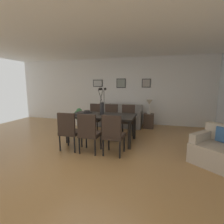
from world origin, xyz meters
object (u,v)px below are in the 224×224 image
potted_plant (79,116)px  dining_chair_mid_left (113,133)px  framed_picture_left (98,83)px  framed_picture_right (146,83)px  dining_chair_near_left (69,129)px  dining_chair_far_right (111,117)px  armchair (219,150)px  side_table (149,121)px  centerpiece_vase (102,104)px  dining_table (102,117)px  dining_chair_near_right (95,116)px  table_lamp (149,104)px  bowl_near_right (87,111)px  framed_picture_center (121,83)px  dining_chair_mid_right (128,118)px  bowl_near_left (80,114)px  sofa (119,118)px  dining_chair_far_left (89,131)px

potted_plant → dining_chair_mid_left: bearing=-49.6°
framed_picture_left → framed_picture_right: 1.98m
framed_picture_right → dining_chair_near_left: bearing=-115.1°
dining_chair_far_right → framed_picture_left: 2.11m
dining_chair_far_right → armchair: size_ratio=0.82×
side_table → centerpiece_vase: bearing=-122.8°
dining_chair_mid_left → side_table: size_ratio=1.77×
dining_table → dining_chair_near_right: (-0.55, 0.87, -0.15)m
dining_chair_far_right → table_lamp: size_ratio=1.80×
dining_chair_near_right → bowl_near_right: 0.71m
armchair → framed_picture_center: (-2.66, 3.07, 1.33)m
dining_chair_near_right → dining_chair_near_left: bearing=-89.2°
dining_chair_mid_right → side_table: bearing=56.2°
framed_picture_left → bowl_near_left: bearing=-80.1°
dining_chair_far_right → side_table: (1.17, 0.93, -0.25)m
dining_chair_mid_right → armchair: bearing=-37.1°
dining_chair_far_right → sofa: (0.03, 1.02, -0.23)m
dining_chair_mid_left → framed_picture_left: size_ratio=2.25×
bowl_near_left → potted_plant: size_ratio=0.25×
framed_picture_right → framed_picture_center: bearing=-180.0°
bowl_near_left → framed_picture_left: framed_picture_left is taller
centerpiece_vase → framed_picture_center: size_ratio=2.00×
dining_chair_far_right → framed_picture_center: bearing=89.7°
dining_chair_mid_right → bowl_near_right: (-1.10, -0.68, 0.27)m
dining_table → potted_plant: 2.14m
bowl_near_left → dining_chair_mid_right: bearing=45.3°
armchair → bowl_near_left: bearing=171.3°
dining_chair_far_left → sofa: 2.79m
dining_chair_mid_left → centerpiece_vase: centerpiece_vase is taller
dining_table → bowl_near_left: 0.59m
bowl_near_right → framed_picture_center: bearing=76.0°
side_table → framed_picture_center: bearing=153.9°
dining_table → side_table: 2.18m
dining_chair_mid_left → dining_chair_near_right: bearing=122.3°
dining_chair_mid_left → centerpiece_vase: 1.15m
table_lamp → armchair: bearing=-59.1°
framed_picture_left → sofa: bearing=-25.4°
table_lamp → bowl_near_left: bearing=-130.2°
table_lamp → framed_picture_left: 2.34m
sofa → framed_picture_left: bearing=154.6°
dining_chair_far_right → framed_picture_left: framed_picture_left is taller
dining_chair_mid_right → sofa: size_ratio=0.52×
bowl_near_left → table_lamp: 2.64m
dining_chair_far_right → potted_plant: bearing=156.4°
sofa → dining_chair_far_right: bearing=-91.8°
bowl_near_left → bowl_near_right: size_ratio=1.00×
bowl_near_right → bowl_near_left: bearing=-90.0°
dining_table → dining_chair_near_left: dining_chair_near_left is taller
bowl_near_left → table_lamp: size_ratio=0.33×
dining_chair_mid_right → bowl_near_left: 1.58m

